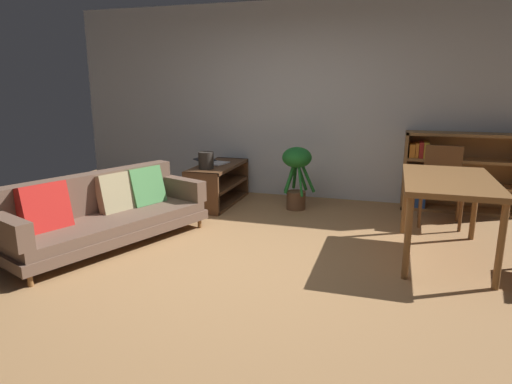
% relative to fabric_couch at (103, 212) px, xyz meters
% --- Properties ---
extents(ground_plane, '(8.16, 8.16, 0.00)m').
position_rel_fabric_couch_xyz_m(ground_plane, '(1.45, -0.11, -0.33)').
color(ground_plane, '#A87A4C').
extents(back_wall_panel, '(6.80, 0.10, 2.70)m').
position_rel_fabric_couch_xyz_m(back_wall_panel, '(1.45, 2.59, 1.02)').
color(back_wall_panel, silver).
rests_on(back_wall_panel, ground_plane).
extents(fabric_couch, '(1.44, 2.21, 0.73)m').
position_rel_fabric_couch_xyz_m(fabric_couch, '(0.00, 0.00, 0.00)').
color(fabric_couch, brown).
rests_on(fabric_couch, ground_plane).
extents(media_console, '(0.48, 1.20, 0.54)m').
position_rel_fabric_couch_xyz_m(media_console, '(0.52, 1.82, -0.07)').
color(media_console, '#56351E').
rests_on(media_console, ground_plane).
extents(open_laptop, '(0.48, 0.37, 0.06)m').
position_rel_fabric_couch_xyz_m(open_laptop, '(0.42, 1.90, 0.22)').
color(open_laptop, silver).
rests_on(open_laptop, media_console).
extents(desk_speaker, '(0.20, 0.20, 0.22)m').
position_rel_fabric_couch_xyz_m(desk_speaker, '(0.49, 1.50, 0.31)').
color(desk_speaker, '#2D2823').
rests_on(desk_speaker, media_console).
extents(potted_floor_plant, '(0.43, 0.48, 0.82)m').
position_rel_fabric_couch_xyz_m(potted_floor_plant, '(1.60, 1.84, 0.19)').
color(potted_floor_plant, brown).
rests_on(potted_floor_plant, ground_plane).
extents(dining_table, '(0.79, 1.33, 0.76)m').
position_rel_fabric_couch_xyz_m(dining_table, '(3.27, 0.62, 0.34)').
color(dining_table, brown).
rests_on(dining_table, ground_plane).
extents(dining_chair_far, '(0.48, 0.46, 0.90)m').
position_rel_fabric_couch_xyz_m(dining_chair_far, '(3.33, 1.76, 0.18)').
color(dining_chair_far, brown).
rests_on(dining_chair_far, ground_plane).
extents(bookshelf, '(1.37, 0.34, 1.00)m').
position_rel_fabric_couch_xyz_m(bookshelf, '(3.51, 2.40, 0.16)').
color(bookshelf, olive).
rests_on(bookshelf, ground_plane).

